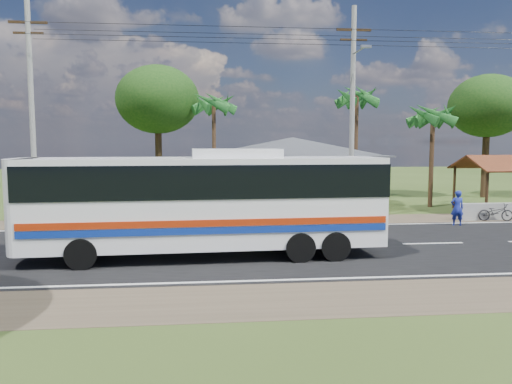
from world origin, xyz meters
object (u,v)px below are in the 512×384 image
at_px(waiting_shed, 508,165).
at_px(motorcycle, 496,212).
at_px(coach_bus, 208,196).
at_px(person, 457,208).

height_order(waiting_shed, motorcycle, waiting_shed).
bearing_deg(coach_bus, person, 22.27).
height_order(coach_bus, person, coach_bus).
bearing_deg(waiting_shed, motorcycle, -128.97).
relative_size(coach_bus, motorcycle, 7.13).
bearing_deg(person, waiting_shed, -131.39).
distance_m(coach_bus, motorcycle, 16.45).
bearing_deg(person, motorcycle, -147.80).
xyz_separation_m(coach_bus, person, (12.20, 5.52, -1.34)).
relative_size(motorcycle, person, 1.01).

